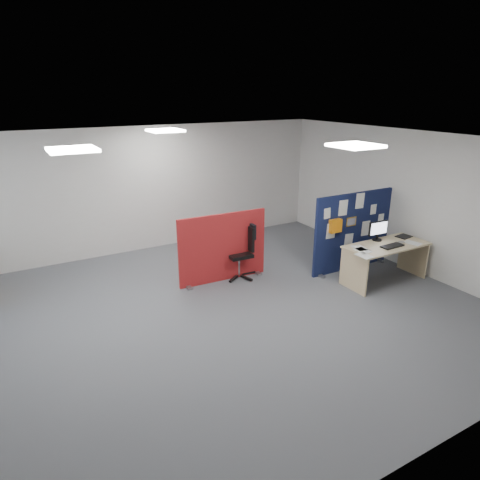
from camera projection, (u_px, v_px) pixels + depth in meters
name	position (u px, v px, depth m)	size (l,w,h in m)	color
floor	(200.00, 319.00, 6.72)	(9.00, 9.00, 0.00)	#56595E
ceiling	(194.00, 144.00, 5.82)	(9.00, 7.00, 0.02)	white
wall_back	(130.00, 191.00, 9.14)	(9.00, 0.02, 2.70)	silver
wall_front	(378.00, 363.00, 3.40)	(9.00, 0.02, 2.70)	silver
wall_right	(408.00, 201.00, 8.36)	(0.02, 7.00, 2.70)	silver
ceiling_lights	(197.00, 140.00, 6.53)	(4.10, 4.10, 0.04)	white
navy_divider	(352.00, 231.00, 8.38)	(1.88, 0.30, 1.55)	#0F1139
main_desk	(384.00, 253.00, 7.90)	(1.60, 0.71, 0.73)	#D1B686
monitor_main	(378.00, 230.00, 7.96)	(0.43, 0.18, 0.37)	black
keyboard	(392.00, 246.00, 7.70)	(0.45, 0.18, 0.03)	black
mouse	(401.00, 242.00, 7.88)	(0.10, 0.06, 0.03)	#929397
paper_tray	(404.00, 236.00, 8.21)	(0.28, 0.22, 0.01)	black
red_divider	(223.00, 248.00, 7.89)	(1.73, 0.30, 1.30)	maroon
office_chair	(244.00, 247.00, 8.09)	(0.66, 0.68, 1.03)	black
desk_papers	(375.00, 249.00, 7.58)	(1.49, 0.64, 0.00)	white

